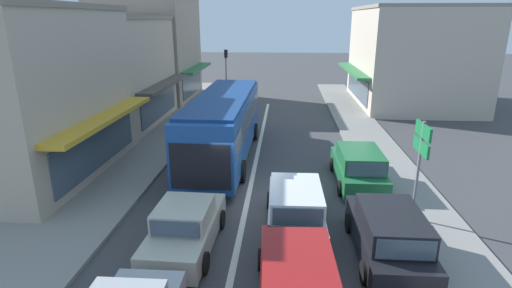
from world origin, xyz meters
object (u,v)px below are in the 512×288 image
object	(u,v)px
city_bus	(224,122)
pedestrian_with_handbag_near	(177,126)
parked_wagon_kerb_front	(388,235)
directional_road_sign	(421,148)
sedan_behind_bus_mid	(185,228)
traffic_light_downstreet	(226,65)
wagon_adjacent_lane_lead	(296,280)
parked_wagon_kerb_second	(358,167)
wagon_queue_far_back	(295,208)

from	to	relation	value
city_bus	pedestrian_with_handbag_near	world-z (taller)	city_bus
parked_wagon_kerb_front	directional_road_sign	size ratio (longest dim) A/B	1.25
sedan_behind_bus_mid	directional_road_sign	distance (m)	7.99
parked_wagon_kerb_front	pedestrian_with_handbag_near	bearing A→B (deg)	130.80
sedan_behind_bus_mid	directional_road_sign	world-z (taller)	directional_road_sign
traffic_light_downstreet	directional_road_sign	xyz separation A→B (m)	(9.64, -22.04, -0.15)
wagon_adjacent_lane_lead	parked_wagon_kerb_second	bearing A→B (deg)	70.37
sedan_behind_bus_mid	wagon_adjacent_lane_lead	bearing A→B (deg)	-36.14
traffic_light_downstreet	wagon_adjacent_lane_lead	bearing A→B (deg)	-78.26
parked_wagon_kerb_front	pedestrian_with_handbag_near	distance (m)	13.77
parked_wagon_kerb_front	parked_wagon_kerb_second	size ratio (longest dim) A/B	1.00
wagon_adjacent_lane_lead	parked_wagon_kerb_front	world-z (taller)	same
city_bus	wagon_queue_far_back	xyz separation A→B (m)	(3.40, -6.85, -1.14)
wagon_adjacent_lane_lead	directional_road_sign	world-z (taller)	directional_road_sign
city_bus	pedestrian_with_handbag_near	size ratio (longest dim) A/B	6.68
parked_wagon_kerb_second	directional_road_sign	xyz separation A→B (m)	(1.32, -3.27, 1.96)
traffic_light_downstreet	parked_wagon_kerb_front	bearing A→B (deg)	-71.27
wagon_queue_far_back	parked_wagon_kerb_second	bearing A→B (deg)	55.55
wagon_queue_far_back	pedestrian_with_handbag_near	distance (m)	10.91
wagon_adjacent_lane_lead	traffic_light_downstreet	xyz separation A→B (m)	(-5.53, 26.59, 2.11)
city_bus	wagon_queue_far_back	size ratio (longest dim) A/B	2.40
wagon_adjacent_lane_lead	parked_wagon_kerb_second	distance (m)	8.30
sedan_behind_bus_mid	parked_wagon_kerb_second	size ratio (longest dim) A/B	0.94
city_bus	pedestrian_with_handbag_near	xyz separation A→B (m)	(-2.93, 2.03, -0.81)
wagon_adjacent_lane_lead	pedestrian_with_handbag_near	size ratio (longest dim) A/B	2.80
parked_wagon_kerb_second	pedestrian_with_handbag_near	distance (m)	10.31
traffic_light_downstreet	parked_wagon_kerb_second	bearing A→B (deg)	-66.12
city_bus	directional_road_sign	distance (m)	9.69
parked_wagon_kerb_front	pedestrian_with_handbag_near	xyz separation A→B (m)	(-9.00, 10.42, 0.32)
parked_wagon_kerb_front	parked_wagon_kerb_second	bearing A→B (deg)	89.25
parked_wagon_kerb_front	parked_wagon_kerb_second	distance (m)	5.53
wagon_adjacent_lane_lead	pedestrian_with_handbag_near	world-z (taller)	pedestrian_with_handbag_near
city_bus	traffic_light_downstreet	xyz separation A→B (m)	(-2.18, 15.92, 0.97)
wagon_adjacent_lane_lead	pedestrian_with_handbag_near	distance (m)	14.18
traffic_light_downstreet	city_bus	bearing A→B (deg)	-82.21
parked_wagon_kerb_front	directional_road_sign	xyz separation A→B (m)	(1.40, 2.27, 1.96)
wagon_queue_far_back	wagon_adjacent_lane_lead	bearing A→B (deg)	-90.76
parked_wagon_kerb_second	pedestrian_with_handbag_near	xyz separation A→B (m)	(-9.07, 4.89, 0.32)
parked_wagon_kerb_second	traffic_light_downstreet	size ratio (longest dim) A/B	1.08
directional_road_sign	pedestrian_with_handbag_near	world-z (taller)	directional_road_sign
parked_wagon_kerb_front	directional_road_sign	bearing A→B (deg)	58.35
sedan_behind_bus_mid	parked_wagon_kerb_front	size ratio (longest dim) A/B	0.94
city_bus	parked_wagon_kerb_front	xyz separation A→B (m)	(6.07, -8.39, -1.14)
pedestrian_with_handbag_near	wagon_queue_far_back	bearing A→B (deg)	-54.50
parked_wagon_kerb_second	pedestrian_with_handbag_near	bearing A→B (deg)	151.67
parked_wagon_kerb_second	wagon_adjacent_lane_lead	bearing A→B (deg)	-109.63
sedan_behind_bus_mid	directional_road_sign	size ratio (longest dim) A/B	1.18
wagon_queue_far_back	traffic_light_downstreet	bearing A→B (deg)	103.77
wagon_queue_far_back	parked_wagon_kerb_second	size ratio (longest dim) A/B	1.00
sedan_behind_bus_mid	city_bus	bearing A→B (deg)	90.27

